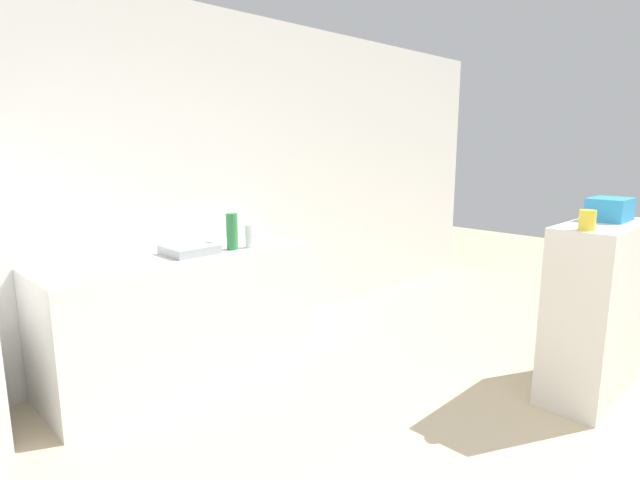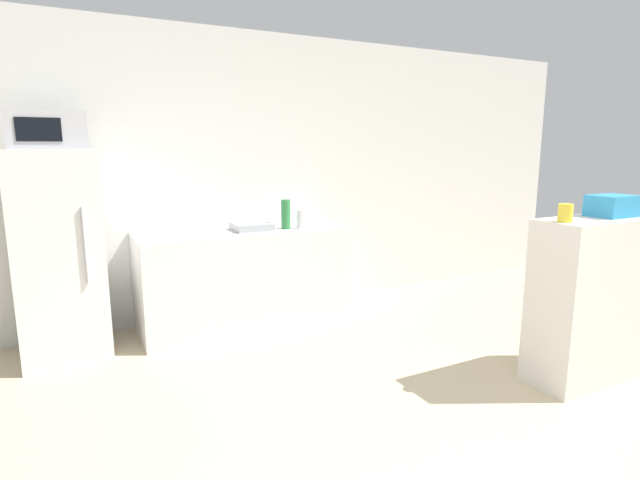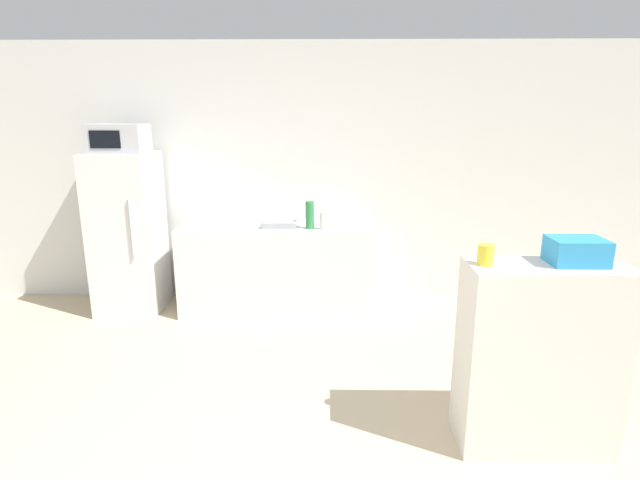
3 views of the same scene
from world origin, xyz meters
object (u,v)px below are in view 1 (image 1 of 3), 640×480
object	(u,v)px
jar	(587,220)
bottle_tall	(232,231)
bottle_short	(250,236)
basket	(610,209)

from	to	relation	value
jar	bottle_tall	bearing A→B (deg)	117.56
bottle_short	jar	xyz separation A→B (m)	(0.90, -1.94, 0.23)
bottle_short	jar	world-z (taller)	jar
basket	jar	distance (m)	0.50
bottle_tall	jar	bearing A→B (deg)	-62.44
jar	basket	bearing A→B (deg)	3.09
bottle_tall	bottle_short	distance (m)	0.14
bottle_short	jar	bearing A→B (deg)	-65.11
bottle_tall	jar	world-z (taller)	jar
bottle_tall	jar	distance (m)	2.23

